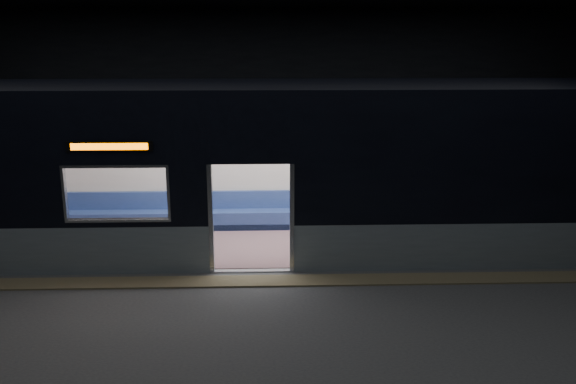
{
  "coord_description": "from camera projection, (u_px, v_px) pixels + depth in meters",
  "views": [
    {
      "loc": [
        0.31,
        -9.59,
        4.25
      ],
      "look_at": [
        0.71,
        2.3,
        1.2
      ],
      "focal_mm": 38.0,
      "sensor_mm": 36.0,
      "label": 1
    }
  ],
  "objects": [
    {
      "name": "metro_car",
      "position": [
        253.0,
        159.0,
        12.33
      ],
      "size": [
        18.0,
        3.04,
        3.35
      ],
      "color": "#8B9AA5",
      "rests_on": "station_floor"
    },
    {
      "name": "handbag",
      "position": [
        427.0,
        202.0,
        13.49
      ],
      "size": [
        0.28,
        0.25,
        0.14
      ],
      "primitive_type": "cube",
      "rotation": [
        0.0,
        0.0,
        -0.05
      ],
      "color": "black",
      "rests_on": "passenger"
    },
    {
      "name": "transit_map",
      "position": [
        445.0,
        162.0,
        13.84
      ],
      "size": [
        1.0,
        0.03,
        0.65
      ],
      "primitive_type": "cube",
      "color": "white",
      "rests_on": "metro_car"
    },
    {
      "name": "station_floor",
      "position": [
        251.0,
        295.0,
        10.33
      ],
      "size": [
        24.0,
        14.0,
        0.01
      ],
      "primitive_type": "cube",
      "color": "#47494C",
      "rests_on": "ground"
    },
    {
      "name": "tactile_strip",
      "position": [
        252.0,
        281.0,
        10.86
      ],
      "size": [
        22.8,
        0.5,
        0.03
      ],
      "primitive_type": "cube",
      "color": "#8C7F59",
      "rests_on": "station_floor"
    },
    {
      "name": "station_envelope",
      "position": [
        247.0,
        75.0,
        9.42
      ],
      "size": [
        24.0,
        14.0,
        5.0
      ],
      "color": "black",
      "rests_on": "station_floor"
    },
    {
      "name": "passenger",
      "position": [
        425.0,
        194.0,
        13.69
      ],
      "size": [
        0.42,
        0.72,
        1.41
      ],
      "rotation": [
        0.0,
        0.0,
        0.07
      ],
      "color": "black",
      "rests_on": "metro_car"
    }
  ]
}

